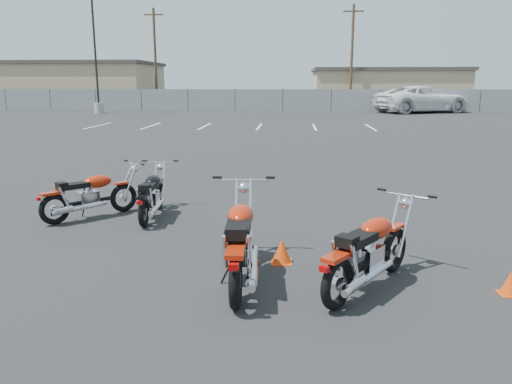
# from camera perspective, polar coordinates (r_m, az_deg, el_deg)

# --- Properties ---
(ground) EXTENTS (120.00, 120.00, 0.00)m
(ground) POSITION_cam_1_polar(r_m,az_deg,el_deg) (7.64, -1.82, -5.71)
(ground) COLOR black
(ground) RESTS_ON ground
(motorcycle_front_red) EXTENTS (1.56, 1.61, 0.92)m
(motorcycle_front_red) POSITION_cam_1_polar(r_m,az_deg,el_deg) (9.34, -18.45, -0.32)
(motorcycle_front_red) COLOR black
(motorcycle_front_red) RESTS_ON ground
(motorcycle_second_black) EXTENTS (0.71, 1.85, 0.90)m
(motorcycle_second_black) POSITION_cam_1_polar(r_m,az_deg,el_deg) (9.10, -11.81, -0.33)
(motorcycle_second_black) COLOR black
(motorcycle_second_black) RESTS_ON ground
(motorcycle_third_red) EXTENTS (0.87, 2.26, 1.10)m
(motorcycle_third_red) POSITION_cam_1_polar(r_m,az_deg,el_deg) (6.05, -1.78, -5.67)
(motorcycle_third_red) COLOR black
(motorcycle_third_red) RESTS_ON ground
(motorcycle_rear_red) EXTENTS (1.52, 1.88, 1.01)m
(motorcycle_rear_red) POSITION_cam_1_polar(r_m,az_deg,el_deg) (5.97, 12.82, -6.68)
(motorcycle_rear_red) COLOR black
(motorcycle_rear_red) RESTS_ON ground
(training_cone_near) EXTENTS (0.29, 0.29, 0.35)m
(training_cone_near) POSITION_cam_1_polar(r_m,az_deg,el_deg) (7.68, 12.19, -4.55)
(training_cone_near) COLOR #DF430B
(training_cone_near) RESTS_ON ground
(training_cone_far) EXTENTS (0.23, 0.23, 0.28)m
(training_cone_far) POSITION_cam_1_polar(r_m,az_deg,el_deg) (6.48, 27.06, -9.25)
(training_cone_far) COLOR #DF430B
(training_cone_far) RESTS_ON ground
(training_cone_extra) EXTENTS (0.28, 0.28, 0.33)m
(training_cone_extra) POSITION_cam_1_polar(r_m,az_deg,el_deg) (6.75, 2.97, -6.74)
(training_cone_extra) COLOR #DF430B
(training_cone_extra) RESTS_ON ground
(light_pole_west) EXTENTS (0.80, 0.70, 10.36)m
(light_pole_west) POSITION_cam_1_polar(r_m,az_deg,el_deg) (41.00, -17.72, 12.34)
(light_pole_west) COLOR #9C9A94
(light_pole_west) RESTS_ON ground
(chainlink_fence) EXTENTS (80.06, 0.06, 1.80)m
(chainlink_fence) POSITION_cam_1_polar(r_m,az_deg,el_deg) (42.26, 3.08, 10.44)
(chainlink_fence) COLOR slate
(chainlink_fence) RESTS_ON ground
(tan_building_west) EXTENTS (18.40, 10.40, 4.30)m
(tan_building_west) POSITION_cam_1_polar(r_m,az_deg,el_deg) (54.23, -21.20, 11.41)
(tan_building_west) COLOR tan
(tan_building_west) RESTS_ON ground
(tan_building_east) EXTENTS (14.40, 9.40, 3.70)m
(tan_building_east) POSITION_cam_1_polar(r_m,az_deg,el_deg) (52.05, 14.58, 11.50)
(tan_building_east) COLOR tan
(tan_building_east) RESTS_ON ground
(utility_pole_b) EXTENTS (1.80, 0.24, 9.00)m
(utility_pole_b) POSITION_cam_1_polar(r_m,az_deg,el_deg) (48.97, -11.44, 14.92)
(utility_pole_b) COLOR #412E1E
(utility_pole_b) RESTS_ON ground
(utility_pole_c) EXTENTS (1.80, 0.24, 9.00)m
(utility_pole_c) POSITION_cam_1_polar(r_m,az_deg,el_deg) (46.58, 10.89, 15.09)
(utility_pole_c) COLOR #412E1E
(utility_pole_c) RESTS_ON ground
(parking_line_stripes) EXTENTS (15.12, 4.00, 0.01)m
(parking_line_stripes) POSITION_cam_1_polar(r_m,az_deg,el_deg) (27.52, -2.78, 7.49)
(parking_line_stripes) COLOR silver
(parking_line_stripes) RESTS_ON ground
(white_van) EXTENTS (6.63, 9.35, 3.30)m
(white_van) POSITION_cam_1_polar(r_m,az_deg,el_deg) (42.14, 18.51, 10.84)
(white_van) COLOR white
(white_van) RESTS_ON ground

